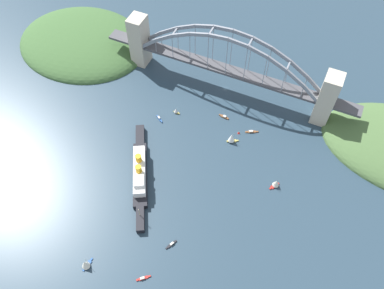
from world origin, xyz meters
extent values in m
plane|color=#283D4C|center=(0.00, 0.00, 0.00)|extent=(1400.00, 1400.00, 0.00)
cube|color=#BCB29E|center=(-91.76, 0.00, 26.74)|extent=(14.69, 17.51, 53.48)
cube|color=#BCB29E|center=(91.76, 0.00, 26.74)|extent=(14.69, 17.51, 53.48)
cube|color=#47474C|center=(0.00, 0.00, 24.38)|extent=(168.83, 13.03, 2.40)
cube|color=#47474C|center=(-111.10, 0.00, 24.38)|extent=(24.00, 13.03, 2.40)
cube|color=#47474C|center=(111.10, 0.00, 24.38)|extent=(24.00, 13.03, 2.40)
cube|color=gray|center=(-79.28, -5.86, 31.68)|extent=(19.66, 1.80, 17.05)
cube|color=gray|center=(-61.66, -5.86, 44.65)|extent=(19.35, 1.80, 14.04)
cube|color=gray|center=(-44.04, -5.86, 54.37)|extent=(18.95, 1.80, 11.01)
cube|color=gray|center=(-26.43, -5.86, 60.86)|extent=(18.47, 1.80, 7.95)
cube|color=gray|center=(-8.81, -5.86, 64.10)|extent=(17.91, 1.80, 4.81)
cube|color=gray|center=(8.81, -5.86, 64.10)|extent=(17.91, 1.80, 4.81)
cube|color=gray|center=(26.43, -5.86, 60.86)|extent=(18.47, 1.80, 7.95)
cube|color=gray|center=(44.04, -5.86, 54.37)|extent=(18.95, 1.80, 11.01)
cube|color=gray|center=(61.66, -5.86, 44.65)|extent=(19.35, 1.80, 14.04)
cube|color=gray|center=(79.28, -5.86, 31.68)|extent=(19.66, 1.80, 17.05)
cube|color=gray|center=(-79.28, 5.86, 31.68)|extent=(19.66, 1.80, 17.05)
cube|color=gray|center=(-61.66, 5.86, 44.65)|extent=(19.35, 1.80, 14.04)
cube|color=gray|center=(-44.04, 5.86, 54.37)|extent=(18.95, 1.80, 11.01)
cube|color=gray|center=(-26.43, 5.86, 60.86)|extent=(18.47, 1.80, 7.95)
cube|color=gray|center=(-8.81, 5.86, 64.10)|extent=(17.91, 1.80, 4.81)
cube|color=gray|center=(8.81, 5.86, 64.10)|extent=(17.91, 1.80, 4.81)
cube|color=gray|center=(26.43, 5.86, 60.86)|extent=(18.47, 1.80, 7.95)
cube|color=gray|center=(44.04, 5.86, 54.37)|extent=(18.95, 1.80, 11.01)
cube|color=gray|center=(61.66, 5.86, 44.65)|extent=(19.35, 1.80, 14.04)
cube|color=gray|center=(79.28, 5.86, 31.68)|extent=(19.66, 1.80, 17.05)
cube|color=gray|center=(-88.08, 0.00, 24.38)|extent=(1.40, 11.72, 1.40)
cube|color=gray|center=(-52.85, 0.00, 50.32)|extent=(1.40, 11.72, 1.40)
cube|color=gray|center=(-17.62, 0.00, 63.29)|extent=(1.40, 11.72, 1.40)
cube|color=gray|center=(17.62, 0.00, 63.29)|extent=(1.40, 11.72, 1.40)
cube|color=gray|center=(52.85, 0.00, 50.32)|extent=(1.40, 11.72, 1.40)
cube|color=gray|center=(88.08, 0.00, 24.38)|extent=(1.40, 11.72, 1.40)
cylinder|color=gray|center=(-70.47, -5.86, 32.28)|extent=(0.56, 0.56, 13.39)
cylinder|color=gray|center=(-70.47, 5.86, 32.28)|extent=(0.56, 0.56, 13.39)
cylinder|color=gray|center=(-52.85, -5.86, 37.95)|extent=(0.56, 0.56, 24.74)
cylinder|color=gray|center=(-52.85, 5.86, 37.95)|extent=(0.56, 0.56, 24.74)
cylinder|color=gray|center=(-35.23, -5.86, 42.00)|extent=(0.56, 0.56, 32.84)
cylinder|color=gray|center=(-35.23, 5.86, 42.00)|extent=(0.56, 0.56, 32.84)
cylinder|color=gray|center=(-17.62, -5.86, 44.44)|extent=(0.56, 0.56, 37.71)
cylinder|color=gray|center=(-17.62, 5.86, 44.44)|extent=(0.56, 0.56, 37.71)
cylinder|color=gray|center=(0.00, -5.86, 45.25)|extent=(0.56, 0.56, 39.33)
cylinder|color=gray|center=(0.00, 5.86, 45.25)|extent=(0.56, 0.56, 39.33)
cylinder|color=gray|center=(17.62, -5.86, 44.44)|extent=(0.56, 0.56, 37.71)
cylinder|color=gray|center=(17.62, 5.86, 44.44)|extent=(0.56, 0.56, 37.71)
cylinder|color=gray|center=(35.23, -5.86, 42.00)|extent=(0.56, 0.56, 32.84)
cylinder|color=gray|center=(35.23, 5.86, 42.00)|extent=(0.56, 0.56, 32.84)
cylinder|color=gray|center=(52.85, -5.86, 37.95)|extent=(0.56, 0.56, 24.74)
cylinder|color=gray|center=(52.85, 5.86, 37.95)|extent=(0.56, 0.56, 24.74)
cylinder|color=gray|center=(70.47, -5.86, 32.28)|extent=(0.56, 0.56, 13.39)
cylinder|color=gray|center=(70.47, 5.86, 32.28)|extent=(0.56, 0.56, 13.39)
ellipsoid|color=#3D6033|center=(161.93, 2.52, 0.00)|extent=(139.69, 115.99, 30.45)
ellipsoid|color=#756B5B|center=(130.50, -29.37, 0.00)|extent=(48.89, 34.80, 16.75)
cube|color=black|center=(28.01, 121.45, 2.70)|extent=(38.46, 58.01, 5.41)
cube|color=black|center=(8.85, 156.59, 2.70)|extent=(14.93, 20.48, 5.41)
cube|color=black|center=(47.18, 86.31, 2.70)|extent=(15.99, 21.07, 5.41)
cube|color=white|center=(28.01, 121.45, 8.78)|extent=(29.82, 44.04, 6.75)
cube|color=white|center=(22.09, 132.32, 13.76)|extent=(12.03, 12.67, 3.20)
cylinder|color=gold|center=(26.94, 123.42, 15.55)|extent=(4.98, 4.98, 6.78)
cylinder|color=gold|center=(31.79, 114.53, 15.55)|extent=(4.98, 4.98, 6.78)
cylinder|color=tan|center=(10.05, 154.39, 10.41)|extent=(0.50, 0.50, 10.00)
cylinder|color=#B7B7B2|center=(-49.67, -23.33, 0.45)|extent=(5.62, 3.42, 0.90)
cylinder|color=#B7B7B2|center=(-48.28, -26.11, 0.45)|extent=(5.62, 3.42, 0.90)
cylinder|color=navy|center=(-49.67, -23.33, 1.51)|extent=(0.14, 0.14, 1.23)
cylinder|color=navy|center=(-48.28, -26.11, 1.51)|extent=(0.14, 0.14, 1.23)
ellipsoid|color=beige|center=(-48.97, -24.72, 2.72)|extent=(7.48, 4.55, 1.19)
cylinder|color=navy|center=(-45.85, -23.16, 2.72)|extent=(1.22, 1.37, 1.13)
cube|color=beige|center=(-48.11, -24.29, 3.23)|extent=(5.96, 9.61, 0.20)
cube|color=beige|center=(-52.03, -26.26, 2.84)|extent=(2.67, 3.85, 0.12)
cube|color=navy|center=(-52.03, -26.26, 4.07)|extent=(1.04, 0.60, 1.50)
cube|color=#234C8C|center=(41.09, 60.91, 0.63)|extent=(5.89, 4.73, 1.26)
cube|color=#234C8C|center=(37.83, 63.05, 0.63)|extent=(2.18, 1.91, 1.26)
cube|color=#234C8C|center=(44.35, 58.78, 0.63)|extent=(2.29, 2.08, 1.26)
cube|color=beige|center=(41.70, 60.51, 1.93)|extent=(3.25, 2.82, 1.36)
cube|color=#B2231E|center=(-13.92, 194.26, 0.44)|extent=(6.06, 5.71, 0.88)
cube|color=#B2231E|center=(-17.08, 191.44, 0.44)|extent=(2.30, 2.22, 0.88)
cube|color=#B2231E|center=(-10.75, 197.08, 0.44)|extent=(2.45, 2.38, 0.88)
cube|color=beige|center=(-13.32, 194.79, 1.38)|extent=(3.42, 3.30, 1.00)
cube|color=black|center=(-21.00, 164.11, 0.51)|extent=(4.31, 6.23, 1.02)
cube|color=black|center=(-19.23, 167.73, 0.51)|extent=(1.80, 2.25, 1.02)
cube|color=black|center=(-22.76, 160.50, 0.51)|extent=(1.98, 2.34, 1.02)
cube|color=beige|center=(-21.33, 163.43, 1.50)|extent=(2.66, 3.36, 0.95)
cube|color=brown|center=(-11.79, 34.34, 0.55)|extent=(6.15, 3.31, 1.10)
cube|color=brown|center=(-7.94, 33.75, 0.55)|extent=(2.13, 1.63, 1.10)
cube|color=brown|center=(-15.65, 34.94, 0.55)|extent=(2.17, 1.89, 1.10)
cube|color=beige|center=(-12.51, 34.46, 1.68)|extent=(3.19, 2.38, 1.17)
cube|color=brown|center=(-41.04, 40.06, 0.45)|extent=(7.31, 5.09, 0.90)
cube|color=brown|center=(-45.27, 37.94, 0.45)|extent=(2.64, 2.11, 0.90)
cube|color=brown|center=(-36.80, 42.17, 0.45)|extent=(2.75, 2.32, 0.90)
cube|color=beige|center=(-40.24, 40.45, 1.47)|extent=(3.94, 3.12, 1.13)
cube|color=gold|center=(29.87, 47.62, 0.48)|extent=(3.93, 2.05, 0.96)
cube|color=gold|center=(27.32, 47.76, 0.48)|extent=(1.32, 0.90, 0.96)
cube|color=gold|center=(32.43, 47.49, 0.48)|extent=(1.33, 1.06, 0.96)
cylinder|color=tan|center=(29.55, 47.64, 3.60)|extent=(0.16, 0.16, 5.27)
cone|color=white|center=(30.67, 47.58, 3.33)|extent=(3.70, 3.70, 4.22)
cube|color=gold|center=(-28.90, 56.58, 0.54)|extent=(6.61, 5.08, 1.08)
cube|color=gold|center=(-32.54, 54.55, 0.54)|extent=(2.33, 1.93, 1.08)
cube|color=gold|center=(-25.25, 58.60, 0.54)|extent=(2.44, 2.11, 1.08)
cylinder|color=tan|center=(-29.35, 56.32, 6.49)|extent=(0.16, 0.16, 10.83)
cone|color=white|center=(-27.76, 57.21, 5.95)|extent=(7.80, 7.80, 8.66)
cube|color=#234C8C|center=(27.54, 202.27, 0.36)|extent=(3.34, 6.76, 0.73)
cube|color=#234C8C|center=(27.12, 197.94, 0.36)|extent=(1.43, 2.29, 0.73)
cube|color=#234C8C|center=(27.96, 206.60, 0.36)|extent=(1.67, 2.31, 0.73)
cylinder|color=tan|center=(27.49, 201.73, 5.53)|extent=(0.16, 0.16, 9.60)
cone|color=silver|center=(27.67, 203.62, 5.05)|extent=(6.54, 6.54, 7.68)
cube|color=#B2231E|center=(-75.99, 85.02, 0.48)|extent=(5.57, 6.47, 0.96)
cube|color=#B2231E|center=(-73.88, 88.30, 0.48)|extent=(2.14, 2.34, 0.96)
cube|color=#B2231E|center=(-78.10, 81.74, 0.48)|extent=(2.35, 2.48, 0.96)
cylinder|color=tan|center=(-75.73, 85.43, 5.03)|extent=(0.16, 0.16, 8.13)
cone|color=silver|center=(-76.65, 83.99, 4.62)|extent=(7.42, 7.42, 6.50)
cone|color=red|center=(-30.85, 46.09, 1.10)|extent=(2.20, 2.20, 2.20)
sphere|color=#F2E566|center=(-30.85, 46.09, 2.50)|extent=(0.50, 0.50, 0.50)
camera|label=1|loc=(-79.62, 256.49, 285.82)|focal=37.24mm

